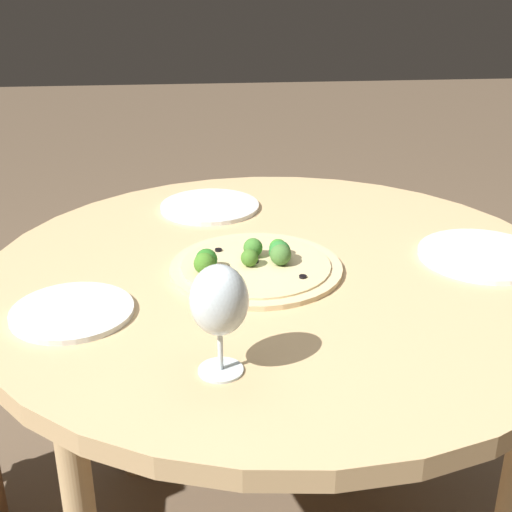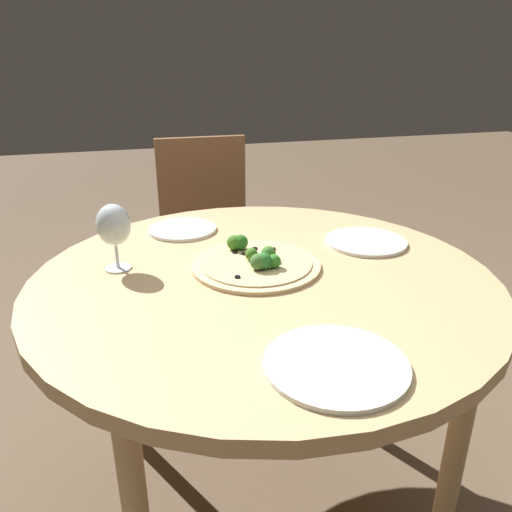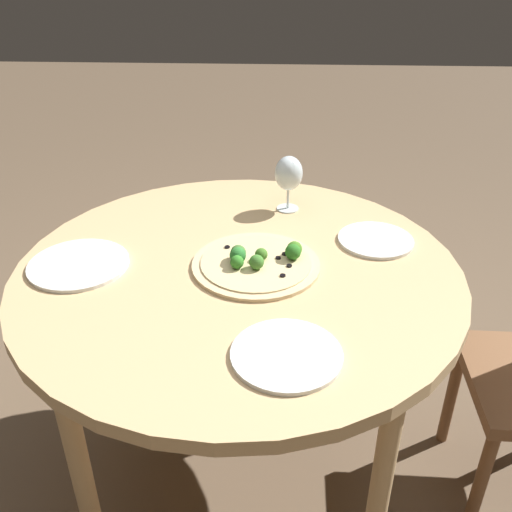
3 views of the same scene
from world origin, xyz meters
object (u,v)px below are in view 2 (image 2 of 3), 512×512
(plate_near, at_px, (182,229))
(wine_glass, at_px, (114,226))
(pizza, at_px, (255,262))
(plate_side, at_px, (366,242))
(chair, at_px, (208,245))
(plate_far, at_px, (336,364))

(plate_near, bearing_deg, wine_glass, -38.84)
(pizza, distance_m, plate_near, 0.35)
(plate_near, relative_size, plate_side, 0.90)
(pizza, relative_size, plate_side, 1.43)
(plate_side, bearing_deg, chair, -157.88)
(pizza, relative_size, wine_glass, 1.93)
(pizza, bearing_deg, plate_near, -155.81)
(chair, bearing_deg, wine_glass, -113.59)
(chair, xyz_separation_m, plate_near, (0.55, -0.17, 0.27))
(pizza, xyz_separation_m, wine_glass, (-0.08, -0.34, 0.10))
(plate_near, distance_m, plate_far, 0.79)
(chair, height_order, pizza, chair)
(plate_side, bearing_deg, plate_far, -31.63)
(chair, distance_m, plate_far, 1.35)
(wine_glass, height_order, plate_side, wine_glass)
(wine_glass, relative_size, plate_near, 0.82)
(wine_glass, xyz_separation_m, plate_side, (0.00, 0.68, -0.11))
(chair, xyz_separation_m, pizza, (0.86, -0.03, 0.28))
(plate_far, bearing_deg, plate_near, -168.08)
(chair, distance_m, plate_near, 0.63)
(chair, distance_m, pizza, 0.91)
(pizza, xyz_separation_m, plate_side, (-0.07, 0.35, -0.01))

